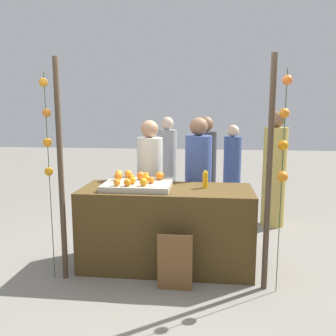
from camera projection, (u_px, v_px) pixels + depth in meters
ground_plane at (167, 265)px, 4.06m from camera, size 24.00×24.00×0.00m
stall_counter at (167, 227)px, 3.99m from camera, size 1.88×0.76×0.90m
orange_tray at (138, 185)px, 3.96m from camera, size 0.74×0.64×0.06m
orange_0 at (161, 175)px, 4.15m from camera, size 0.07×0.07×0.07m
orange_1 at (146, 176)px, 4.14m from camera, size 0.07×0.07×0.07m
orange_2 at (151, 180)px, 3.88m from camera, size 0.07×0.07×0.07m
orange_3 at (128, 174)px, 4.21m from camera, size 0.09×0.09×0.09m
orange_4 at (147, 178)px, 3.96m from camera, size 0.07×0.07×0.07m
orange_5 at (117, 182)px, 3.75m from camera, size 0.07×0.07×0.07m
orange_6 at (131, 178)px, 3.98m from camera, size 0.08×0.08×0.08m
orange_7 at (143, 182)px, 3.74m from camera, size 0.08×0.08×0.08m
orange_8 at (127, 182)px, 3.74m from camera, size 0.08×0.08×0.08m
orange_9 at (141, 176)px, 4.08m from camera, size 0.09×0.09×0.09m
orange_10 at (132, 180)px, 3.85m from camera, size 0.08×0.08×0.08m
orange_11 at (118, 176)px, 4.06m from camera, size 0.09×0.09×0.09m
orange_12 at (160, 176)px, 4.07m from camera, size 0.09×0.09×0.09m
orange_13 at (119, 174)px, 4.21m from camera, size 0.09×0.09×0.09m
juice_bottle at (205, 180)px, 3.92m from camera, size 0.06×0.06×0.19m
chalkboard_sign at (175, 263)px, 3.47m from camera, size 0.34×0.03×0.58m
vendor_left at (150, 188)px, 4.57m from camera, size 0.32×0.32×1.62m
vendor_right at (198, 188)px, 4.50m from camera, size 0.33×0.33×1.65m
crowd_person_0 at (205, 175)px, 5.39m from camera, size 0.33×0.33×1.65m
crowd_person_1 at (232, 171)px, 6.17m from camera, size 0.30×0.30×1.49m
crowd_person_2 at (167, 168)px, 6.16m from camera, size 0.33×0.33×1.63m
crowd_person_3 at (274, 173)px, 5.35m from camera, size 0.35×0.35×1.72m
canopy_post_left at (61, 172)px, 3.58m from camera, size 0.06×0.06×2.25m
canopy_post_right at (269, 177)px, 3.35m from camera, size 0.06×0.06×2.25m
garland_strand_left at (47, 132)px, 3.50m from camera, size 0.10×0.09×2.11m
garland_strand_right at (284, 138)px, 3.23m from camera, size 0.11×0.11×2.11m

